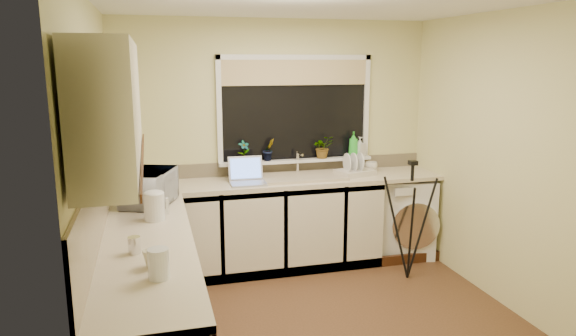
% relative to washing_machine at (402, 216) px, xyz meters
% --- Properties ---
extents(floor, '(3.20, 3.20, 0.00)m').
position_rel_washing_machine_xyz_m(floor, '(-1.32, -1.22, -0.42)').
color(floor, brown).
rests_on(floor, ground).
extents(ceiling, '(3.20, 3.20, 0.00)m').
position_rel_washing_machine_xyz_m(ceiling, '(-1.32, -1.22, 2.03)').
color(ceiling, white).
rests_on(ceiling, ground).
extents(wall_back, '(3.20, 0.00, 3.20)m').
position_rel_washing_machine_xyz_m(wall_back, '(-1.32, 0.28, 0.81)').
color(wall_back, beige).
rests_on(wall_back, ground).
extents(wall_front, '(3.20, 0.00, 3.20)m').
position_rel_washing_machine_xyz_m(wall_front, '(-1.32, -2.72, 0.81)').
color(wall_front, beige).
rests_on(wall_front, ground).
extents(wall_left, '(0.00, 3.00, 3.00)m').
position_rel_washing_machine_xyz_m(wall_left, '(-2.92, -1.22, 0.81)').
color(wall_left, beige).
rests_on(wall_left, ground).
extents(wall_right, '(0.00, 3.00, 3.00)m').
position_rel_washing_machine_xyz_m(wall_right, '(0.28, -1.22, 0.81)').
color(wall_right, beige).
rests_on(wall_right, ground).
extents(base_cabinet_back, '(2.55, 0.60, 0.86)m').
position_rel_washing_machine_xyz_m(base_cabinet_back, '(-1.64, -0.02, 0.01)').
color(base_cabinet_back, silver).
rests_on(base_cabinet_back, floor).
extents(base_cabinet_left, '(0.54, 2.40, 0.86)m').
position_rel_washing_machine_xyz_m(base_cabinet_left, '(-2.62, -1.52, 0.01)').
color(base_cabinet_left, silver).
rests_on(base_cabinet_left, floor).
extents(worktop_back, '(3.20, 0.60, 0.04)m').
position_rel_washing_machine_xyz_m(worktop_back, '(-1.32, -0.02, 0.46)').
color(worktop_back, beige).
rests_on(worktop_back, base_cabinet_back).
extents(worktop_left, '(0.60, 2.40, 0.04)m').
position_rel_washing_machine_xyz_m(worktop_left, '(-2.62, -1.52, 0.46)').
color(worktop_left, beige).
rests_on(worktop_left, base_cabinet_left).
extents(upper_cabinet, '(0.28, 1.90, 0.70)m').
position_rel_washing_machine_xyz_m(upper_cabinet, '(-2.76, -1.67, 1.38)').
color(upper_cabinet, silver).
rests_on(upper_cabinet, wall_left).
extents(splashback_left, '(0.02, 2.40, 0.45)m').
position_rel_washing_machine_xyz_m(splashback_left, '(-2.91, -1.52, 0.71)').
color(splashback_left, beige).
rests_on(splashback_left, wall_left).
extents(splashback_back, '(3.20, 0.02, 0.14)m').
position_rel_washing_machine_xyz_m(splashback_back, '(-1.32, 0.27, 0.55)').
color(splashback_back, beige).
rests_on(splashback_back, wall_back).
extents(window_glass, '(1.50, 0.02, 1.00)m').
position_rel_washing_machine_xyz_m(window_glass, '(-1.12, 0.26, 1.13)').
color(window_glass, black).
rests_on(window_glass, wall_back).
extents(window_blind, '(1.50, 0.02, 0.25)m').
position_rel_washing_machine_xyz_m(window_blind, '(-1.12, 0.24, 1.51)').
color(window_blind, tan).
rests_on(window_blind, wall_back).
extents(windowsill, '(1.60, 0.14, 0.03)m').
position_rel_washing_machine_xyz_m(windowsill, '(-1.12, 0.21, 0.62)').
color(windowsill, white).
rests_on(windowsill, wall_back).
extents(sink, '(0.82, 0.46, 0.03)m').
position_rel_washing_machine_xyz_m(sink, '(-1.12, -0.02, 0.50)').
color(sink, tan).
rests_on(sink, worktop_back).
extents(faucet, '(0.03, 0.03, 0.24)m').
position_rel_washing_machine_xyz_m(faucet, '(-1.12, 0.16, 0.60)').
color(faucet, silver).
rests_on(faucet, worktop_back).
extents(washing_machine, '(0.70, 0.68, 0.83)m').
position_rel_washing_machine_xyz_m(washing_machine, '(0.00, 0.00, 0.00)').
color(washing_machine, white).
rests_on(washing_machine, floor).
extents(laptop, '(0.34, 0.33, 0.24)m').
position_rel_washing_machine_xyz_m(laptop, '(-1.69, -0.08, 0.55)').
color(laptop, '#9C9BA3').
rests_on(laptop, worktop_back).
extents(kettle, '(0.15, 0.15, 0.20)m').
position_rel_washing_machine_xyz_m(kettle, '(-2.56, -1.06, 0.58)').
color(kettle, white).
rests_on(kettle, worktop_left).
extents(dish_rack, '(0.42, 0.36, 0.05)m').
position_rel_washing_machine_xyz_m(dish_rack, '(-0.56, -0.02, 0.51)').
color(dish_rack, beige).
rests_on(dish_rack, worktop_back).
extents(tripod, '(0.62, 0.62, 1.14)m').
position_rel_washing_machine_xyz_m(tripod, '(-0.24, -0.62, 0.16)').
color(tripod, black).
rests_on(tripod, floor).
extents(glass_jug, '(0.11, 0.11, 0.17)m').
position_rel_washing_machine_xyz_m(glass_jug, '(-2.55, -2.14, 0.57)').
color(glass_jug, white).
rests_on(glass_jug, worktop_left).
extents(steel_jar, '(0.08, 0.08, 0.10)m').
position_rel_washing_machine_xyz_m(steel_jar, '(-2.69, -1.72, 0.54)').
color(steel_jar, silver).
rests_on(steel_jar, worktop_left).
extents(microwave, '(0.49, 0.59, 0.28)m').
position_rel_washing_machine_xyz_m(microwave, '(-2.59, -0.61, 0.62)').
color(microwave, silver).
rests_on(microwave, worktop_left).
extents(plant_a, '(0.13, 0.11, 0.22)m').
position_rel_washing_machine_xyz_m(plant_a, '(-1.67, 0.17, 0.74)').
color(plant_a, '#999999').
rests_on(plant_a, windowsill).
extents(plant_b, '(0.15, 0.14, 0.22)m').
position_rel_washing_machine_xyz_m(plant_b, '(-1.41, 0.20, 0.75)').
color(plant_b, '#999999').
rests_on(plant_b, windowsill).
extents(plant_d, '(0.23, 0.20, 0.23)m').
position_rel_washing_machine_xyz_m(plant_d, '(-0.84, 0.19, 0.75)').
color(plant_d, '#999999').
rests_on(plant_d, windowsill).
extents(soap_bottle_green, '(0.13, 0.13, 0.26)m').
position_rel_washing_machine_xyz_m(soap_bottle_green, '(-0.51, 0.18, 0.77)').
color(soap_bottle_green, green).
rests_on(soap_bottle_green, windowsill).
extents(soap_bottle_clear, '(0.13, 0.13, 0.21)m').
position_rel_washing_machine_xyz_m(soap_bottle_clear, '(-0.43, 0.18, 0.74)').
color(soap_bottle_clear, '#999999').
rests_on(soap_bottle_clear, windowsill).
extents(cup_back, '(0.14, 0.14, 0.10)m').
position_rel_washing_machine_xyz_m(cup_back, '(-0.34, 0.09, 0.54)').
color(cup_back, white).
rests_on(cup_back, worktop_back).
extents(cup_left, '(0.14, 0.14, 0.10)m').
position_rel_washing_machine_xyz_m(cup_left, '(-2.58, -1.96, 0.53)').
color(cup_left, beige).
rests_on(cup_left, worktop_left).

